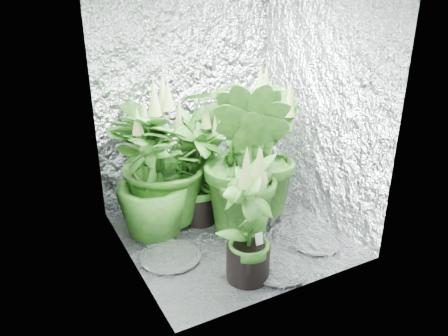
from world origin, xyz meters
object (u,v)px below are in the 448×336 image
plant_a (166,155)px  circulation_fan (256,176)px  plant_d (151,176)px  plant_g (246,161)px  plant_c (267,155)px  plant_b (199,170)px  plant_f (249,221)px  plant_e (225,170)px

plant_a → circulation_fan: (0.96, 0.17, -0.45)m
plant_d → plant_g: (0.64, -0.31, 0.11)m
plant_a → plant_c: 0.84m
plant_a → circulation_fan: bearing=9.8°
plant_b → plant_f: bearing=-92.7°
plant_d → plant_e: plant_d is taller
plant_c → plant_d: bearing=176.1°
circulation_fan → plant_g: bearing=-141.2°
plant_g → plant_d: bearing=154.1°
plant_e → circulation_fan: bearing=32.2°
plant_e → plant_f: plant_f is taller
plant_f → plant_b: bearing=87.3°
plant_e → circulation_fan: 0.67m
plant_b → circulation_fan: size_ratio=3.26×
plant_b → plant_f: plant_b is taller
plant_f → plant_g: bearing=61.8°
plant_a → plant_d: 0.27m
plant_d → circulation_fan: 1.26m
plant_b → plant_d: 0.41m
plant_b → plant_c: plant_c is taller
plant_b → plant_g: bearing=-56.2°
plant_c → plant_a: bearing=162.9°
plant_a → plant_g: bearing=-47.6°
plant_e → plant_f: 0.88m
plant_c → plant_d: (-0.99, 0.07, -0.02)m
plant_f → plant_d: bearing=114.4°
plant_b → plant_d: size_ratio=0.94×
plant_c → plant_f: bearing=-129.8°
plant_e → plant_g: 0.39m
plant_d → plant_g: plant_g is taller
plant_a → plant_b: 0.29m
plant_c → plant_e: bearing=165.7°
plant_f → circulation_fan: size_ratio=3.09×
plant_c → plant_g: bearing=-145.3°
circulation_fan → plant_c: bearing=-124.7°
plant_a → plant_b: (0.22, -0.15, -0.11)m
plant_a → plant_e: bearing=-19.2°
plant_a → circulation_fan: plant_a is taller
plant_c → circulation_fan: size_ratio=3.64×
plant_c → plant_e: 0.38m
plant_b → circulation_fan: plant_b is taller
plant_d → plant_e: (0.64, 0.02, -0.09)m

